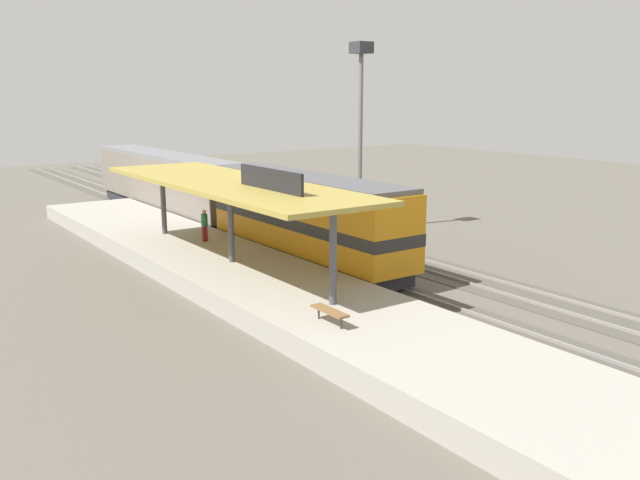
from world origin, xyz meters
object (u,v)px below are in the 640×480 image
at_px(locomotive, 306,218).
at_px(light_mast, 361,97).
at_px(platform_bench, 330,311).
at_px(passenger_carriage_single, 166,183).
at_px(person_waiting, 204,224).

bearing_deg(locomotive, light_mast, 34.79).
distance_m(platform_bench, light_mast, 22.09).
relative_size(locomotive, passenger_carriage_single, 0.72).
height_order(locomotive, person_waiting, locomotive).
xyz_separation_m(passenger_carriage_single, person_waiting, (-3.66, -13.78, -0.46)).
xyz_separation_m(passenger_carriage_single, light_mast, (7.80, -12.58, 6.08)).
bearing_deg(platform_bench, light_mast, 48.75).
xyz_separation_m(platform_bench, person_waiting, (2.34, 14.54, 0.51)).
xyz_separation_m(locomotive, light_mast, (7.80, 5.42, 5.99)).
distance_m(passenger_carriage_single, person_waiting, 14.27).
xyz_separation_m(platform_bench, light_mast, (13.80, 15.74, 7.05)).
distance_m(passenger_carriage_single, light_mast, 16.00).
distance_m(platform_bench, locomotive, 11.98).
relative_size(locomotive, person_waiting, 8.44).
bearing_deg(locomotive, passenger_carriage_single, 90.00).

